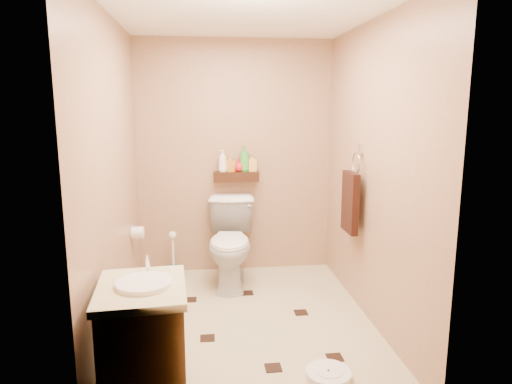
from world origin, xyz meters
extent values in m
plane|color=#C1AE8D|center=(0.00, 0.00, 0.00)|extent=(2.50, 2.50, 0.00)
cube|color=tan|center=(0.00, 1.25, 1.20)|extent=(2.00, 0.04, 2.40)
cube|color=tan|center=(0.00, -1.25, 1.20)|extent=(2.00, 0.04, 2.40)
cube|color=tan|center=(-1.00, 0.00, 1.20)|extent=(0.04, 2.50, 2.40)
cube|color=tan|center=(1.00, 0.00, 1.20)|extent=(0.04, 2.50, 2.40)
cube|color=white|center=(0.00, 0.00, 2.40)|extent=(2.00, 2.50, 0.02)
cube|color=#3D1E10|center=(0.00, 1.17, 1.02)|extent=(0.46, 0.14, 0.10)
cube|color=black|center=(-0.33, -0.24, 0.00)|extent=(0.11, 0.11, 0.01)
cube|color=black|center=(0.47, 0.10, 0.00)|extent=(0.11, 0.11, 0.01)
cube|color=black|center=(0.10, -0.69, 0.00)|extent=(0.11, 0.11, 0.01)
cube|color=black|center=(-0.48, 0.48, 0.00)|extent=(0.11, 0.11, 0.01)
cube|color=black|center=(0.55, -0.62, 0.00)|extent=(0.11, 0.11, 0.01)
cube|color=black|center=(0.05, 0.56, 0.00)|extent=(0.11, 0.11, 0.01)
imported|color=white|center=(-0.08, 0.83, 0.41)|extent=(0.54, 0.85, 0.83)
cube|color=brown|center=(-0.70, -0.95, 0.34)|extent=(0.50, 0.60, 0.69)
cube|color=beige|center=(-0.70, -0.95, 0.71)|extent=(0.54, 0.63, 0.04)
cylinder|color=white|center=(-0.68, -0.95, 0.74)|extent=(0.32, 0.32, 0.04)
cylinder|color=silver|center=(-0.68, -0.76, 0.79)|extent=(0.03, 0.03, 0.11)
cylinder|color=white|center=(0.44, -0.85, 0.03)|extent=(0.39, 0.39, 0.05)
cylinder|color=white|center=(0.44, -0.85, 0.06)|extent=(0.18, 0.18, 0.01)
cylinder|color=#175E5B|center=(-0.66, 1.07, 0.06)|extent=(0.11, 0.11, 0.12)
cylinder|color=white|center=(-0.66, 1.07, 0.28)|extent=(0.02, 0.02, 0.34)
sphere|color=white|center=(-0.66, 1.07, 0.45)|extent=(0.08, 0.08, 0.08)
cube|color=silver|center=(0.98, 0.25, 1.38)|extent=(0.03, 0.06, 0.08)
torus|color=silver|center=(0.95, 0.25, 1.26)|extent=(0.02, 0.19, 0.19)
cube|color=black|center=(0.91, 0.25, 0.92)|extent=(0.06, 0.30, 0.52)
cylinder|color=white|center=(-0.94, 0.65, 0.60)|extent=(0.11, 0.11, 0.11)
cylinder|color=silver|center=(-0.98, 0.65, 0.66)|extent=(0.04, 0.02, 0.02)
imported|color=white|center=(-0.14, 1.17, 1.18)|extent=(0.12, 0.12, 0.23)
imported|color=orange|center=(-0.06, 1.17, 1.16)|extent=(0.11, 0.11, 0.17)
imported|color=red|center=(0.03, 1.17, 1.14)|extent=(0.12, 0.12, 0.13)
imported|color=green|center=(0.09, 1.17, 1.20)|extent=(0.15, 0.15, 0.27)
imported|color=#E5B04C|center=(0.17, 1.17, 1.16)|extent=(0.09, 0.09, 0.18)
camera|label=1|loc=(-0.34, -3.45, 1.74)|focal=32.00mm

